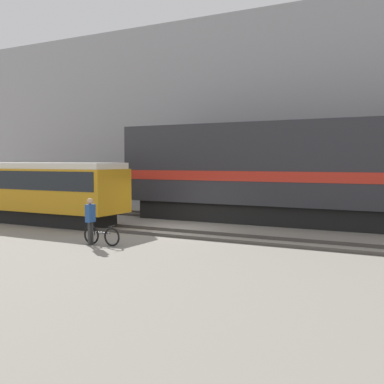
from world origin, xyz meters
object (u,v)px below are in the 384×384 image
bicycle (101,236)px  person (90,216)px  streetcar (27,188)px  freight_locomotive (329,172)px

bicycle → person: (-0.40, -0.16, 0.74)m
bicycle → person: 0.85m
streetcar → person: size_ratio=6.43×
streetcar → bicycle: bearing=-24.6°
person → bicycle: bearing=21.4°
freight_locomotive → bicycle: freight_locomotive is taller
bicycle → person: bearing=-158.6°
freight_locomotive → streetcar: 15.28m
streetcar → bicycle: 8.75m
freight_locomotive → bicycle: size_ratio=12.94×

